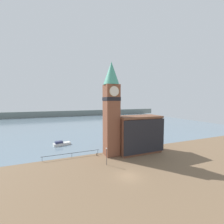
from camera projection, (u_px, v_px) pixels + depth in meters
ground_plane at (129, 176)px, 27.82m from camera, size 160.00×160.00×0.00m
water at (73, 122)px, 95.77m from camera, size 160.00×120.00×0.00m
far_shoreline at (67, 114)px, 132.44m from camera, size 180.00×3.00×5.00m
pier_railing at (72, 153)px, 36.91m from camera, size 13.94×0.08×1.09m
clock_tower at (111, 106)px, 37.77m from camera, size 4.02×4.02×23.65m
pier_building at (139, 134)px, 40.57m from camera, size 11.96×5.94×9.90m
boat_near at (61, 144)px, 47.00m from camera, size 5.36×2.89×1.39m
mooring_bollard_near at (97, 154)px, 38.03m from camera, size 0.27×0.27×0.73m
lamp_post at (107, 153)px, 32.44m from camera, size 0.32×0.32×3.83m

